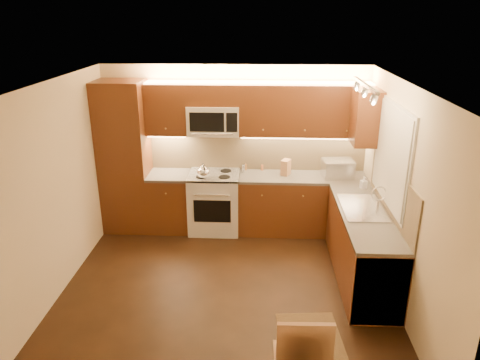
# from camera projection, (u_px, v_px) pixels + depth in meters

# --- Properties ---
(floor) EXTENTS (4.00, 4.00, 0.01)m
(floor) POSITION_uv_depth(u_px,v_px,m) (226.00, 290.00, 5.57)
(floor) COLOR black
(floor) RESTS_ON ground
(ceiling) EXTENTS (4.00, 4.00, 0.01)m
(ceiling) POSITION_uv_depth(u_px,v_px,m) (223.00, 86.00, 4.70)
(ceiling) COLOR beige
(ceiling) RESTS_ON ground
(wall_back) EXTENTS (4.00, 0.01, 2.50)m
(wall_back) POSITION_uv_depth(u_px,v_px,m) (235.00, 147.00, 7.01)
(wall_back) COLOR beige
(wall_back) RESTS_ON ground
(wall_front) EXTENTS (4.00, 0.01, 2.50)m
(wall_front) POSITION_uv_depth(u_px,v_px,m) (202.00, 303.00, 3.26)
(wall_front) COLOR beige
(wall_front) RESTS_ON ground
(wall_left) EXTENTS (0.01, 4.00, 2.50)m
(wall_left) POSITION_uv_depth(u_px,v_px,m) (52.00, 193.00, 5.23)
(wall_left) COLOR beige
(wall_left) RESTS_ON ground
(wall_right) EXTENTS (0.01, 4.00, 2.50)m
(wall_right) POSITION_uv_depth(u_px,v_px,m) (403.00, 200.00, 5.04)
(wall_right) COLOR beige
(wall_right) RESTS_ON ground
(pantry) EXTENTS (0.70, 0.60, 2.30)m
(pantry) POSITION_uv_depth(u_px,v_px,m) (125.00, 158.00, 6.84)
(pantry) COLOR #4D2D10
(pantry) RESTS_ON floor
(base_cab_back_left) EXTENTS (0.62, 0.60, 0.86)m
(base_cab_back_left) POSITION_uv_depth(u_px,v_px,m) (171.00, 202.00, 7.06)
(base_cab_back_left) COLOR #4D2D10
(base_cab_back_left) RESTS_ON floor
(counter_back_left) EXTENTS (0.62, 0.60, 0.04)m
(counter_back_left) POSITION_uv_depth(u_px,v_px,m) (169.00, 175.00, 6.90)
(counter_back_left) COLOR #3D3B38
(counter_back_left) RESTS_ON base_cab_back_left
(base_cab_back_right) EXTENTS (1.92, 0.60, 0.86)m
(base_cab_back_right) POSITION_uv_depth(u_px,v_px,m) (301.00, 205.00, 6.97)
(base_cab_back_right) COLOR #4D2D10
(base_cab_back_right) RESTS_ON floor
(counter_back_right) EXTENTS (1.92, 0.60, 0.04)m
(counter_back_right) POSITION_uv_depth(u_px,v_px,m) (303.00, 177.00, 6.81)
(counter_back_right) COLOR #3D3B38
(counter_back_right) RESTS_ON base_cab_back_right
(base_cab_right) EXTENTS (0.60, 2.00, 0.86)m
(base_cab_right) POSITION_uv_depth(u_px,v_px,m) (362.00, 247.00, 5.72)
(base_cab_right) COLOR #4D2D10
(base_cab_right) RESTS_ON floor
(counter_right) EXTENTS (0.60, 2.00, 0.04)m
(counter_right) POSITION_uv_depth(u_px,v_px,m) (365.00, 215.00, 5.56)
(counter_right) COLOR #3D3B38
(counter_right) RESTS_ON base_cab_right
(dishwasher) EXTENTS (0.58, 0.60, 0.84)m
(dishwasher) POSITION_uv_depth(u_px,v_px,m) (374.00, 277.00, 5.06)
(dishwasher) COLOR silver
(dishwasher) RESTS_ON floor
(backsplash_back) EXTENTS (3.30, 0.02, 0.60)m
(backsplash_back) POSITION_uv_depth(u_px,v_px,m) (257.00, 151.00, 7.00)
(backsplash_back) COLOR tan
(backsplash_back) RESTS_ON wall_back
(backsplash_right) EXTENTS (0.02, 2.00, 0.60)m
(backsplash_right) POSITION_uv_depth(u_px,v_px,m) (392.00, 191.00, 5.44)
(backsplash_right) COLOR tan
(backsplash_right) RESTS_ON wall_right
(upper_cab_back_left) EXTENTS (0.62, 0.35, 0.75)m
(upper_cab_back_left) POSITION_uv_depth(u_px,v_px,m) (167.00, 109.00, 6.67)
(upper_cab_back_left) COLOR #4D2D10
(upper_cab_back_left) RESTS_ON wall_back
(upper_cab_back_right) EXTENTS (1.92, 0.35, 0.75)m
(upper_cab_back_right) POSITION_uv_depth(u_px,v_px,m) (305.00, 110.00, 6.58)
(upper_cab_back_right) COLOR #4D2D10
(upper_cab_back_right) RESTS_ON wall_back
(upper_cab_bridge) EXTENTS (0.76, 0.35, 0.31)m
(upper_cab_bridge) POSITION_uv_depth(u_px,v_px,m) (213.00, 94.00, 6.56)
(upper_cab_bridge) COLOR #4D2D10
(upper_cab_bridge) RESTS_ON wall_back
(upper_cab_right_corner) EXTENTS (0.35, 0.50, 0.75)m
(upper_cab_right_corner) POSITION_uv_depth(u_px,v_px,m) (366.00, 117.00, 6.14)
(upper_cab_right_corner) COLOR #4D2D10
(upper_cab_right_corner) RESTS_ON wall_right
(stove) EXTENTS (0.76, 0.65, 0.92)m
(stove) POSITION_uv_depth(u_px,v_px,m) (214.00, 202.00, 6.99)
(stove) COLOR silver
(stove) RESTS_ON floor
(microwave) EXTENTS (0.76, 0.38, 0.44)m
(microwave) POSITION_uv_depth(u_px,v_px,m) (214.00, 120.00, 6.68)
(microwave) COLOR silver
(microwave) RESTS_ON wall_back
(window_frame) EXTENTS (0.03, 1.44, 1.24)m
(window_frame) POSITION_uv_depth(u_px,v_px,m) (392.00, 155.00, 5.44)
(window_frame) COLOR silver
(window_frame) RESTS_ON wall_right
(window_blinds) EXTENTS (0.02, 1.36, 1.16)m
(window_blinds) POSITION_uv_depth(u_px,v_px,m) (391.00, 155.00, 5.44)
(window_blinds) COLOR silver
(window_blinds) RESTS_ON wall_right
(sink) EXTENTS (0.52, 0.86, 0.15)m
(sink) POSITION_uv_depth(u_px,v_px,m) (363.00, 203.00, 5.67)
(sink) COLOR silver
(sink) RESTS_ON counter_right
(faucet) EXTENTS (0.20, 0.04, 0.30)m
(faucet) POSITION_uv_depth(u_px,v_px,m) (379.00, 197.00, 5.63)
(faucet) COLOR silver
(faucet) RESTS_ON counter_right
(track_light_bar) EXTENTS (0.04, 1.20, 0.03)m
(track_light_bar) POSITION_uv_depth(u_px,v_px,m) (365.00, 85.00, 5.02)
(track_light_bar) COLOR silver
(track_light_bar) RESTS_ON ceiling
(kettle) EXTENTS (0.25, 0.25, 0.23)m
(kettle) POSITION_uv_depth(u_px,v_px,m) (203.00, 171.00, 6.63)
(kettle) COLOR silver
(kettle) RESTS_ON stove
(toaster_oven) EXTENTS (0.47, 0.38, 0.26)m
(toaster_oven) POSITION_uv_depth(u_px,v_px,m) (338.00, 169.00, 6.72)
(toaster_oven) COLOR silver
(toaster_oven) RESTS_ON counter_back_right
(knife_block) EXTENTS (0.17, 0.20, 0.23)m
(knife_block) POSITION_uv_depth(u_px,v_px,m) (286.00, 167.00, 6.82)
(knife_block) COLOR #A66D4B
(knife_block) RESTS_ON counter_back_right
(spice_jar_a) EXTENTS (0.05, 0.05, 0.10)m
(spice_jar_a) POSITION_uv_depth(u_px,v_px,m) (243.00, 170.00, 6.92)
(spice_jar_a) COLOR silver
(spice_jar_a) RESTS_ON counter_back_right
(spice_jar_b) EXTENTS (0.06, 0.06, 0.09)m
(spice_jar_b) POSITION_uv_depth(u_px,v_px,m) (245.00, 167.00, 7.05)
(spice_jar_b) COLOR brown
(spice_jar_b) RESTS_ON counter_back_right
(spice_jar_c) EXTENTS (0.06, 0.06, 0.10)m
(spice_jar_c) POSITION_uv_depth(u_px,v_px,m) (244.00, 167.00, 7.02)
(spice_jar_c) COLOR silver
(spice_jar_c) RESTS_ON counter_back_right
(spice_jar_d) EXTENTS (0.05, 0.05, 0.09)m
(spice_jar_d) POSITION_uv_depth(u_px,v_px,m) (262.00, 168.00, 7.04)
(spice_jar_d) COLOR #AA6033
(spice_jar_d) RESTS_ON counter_back_right
(soap_bottle) EXTENTS (0.10, 0.10, 0.17)m
(soap_bottle) POSITION_uv_depth(u_px,v_px,m) (364.00, 183.00, 6.31)
(soap_bottle) COLOR white
(soap_bottle) RESTS_ON counter_right
(rug) EXTENTS (0.72, 1.01, 0.01)m
(rug) POSITION_uv_depth(u_px,v_px,m) (312.00, 343.00, 4.68)
(rug) COLOR black
(rug) RESTS_ON floor
(dining_chair) EXTENTS (0.46, 0.46, 1.01)m
(dining_chair) POSITION_uv_depth(u_px,v_px,m) (301.00, 358.00, 3.79)
(dining_chair) COLOR #A66D4B
(dining_chair) RESTS_ON floor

